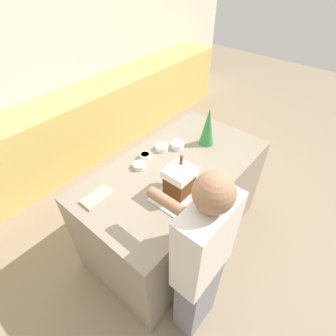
% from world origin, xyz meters
% --- Properties ---
extents(ground_plane, '(12.00, 12.00, 0.00)m').
position_xyz_m(ground_plane, '(0.00, 0.00, 0.00)').
color(ground_plane, gray).
extents(wall_back, '(8.00, 0.05, 2.60)m').
position_xyz_m(wall_back, '(0.00, 2.21, 1.30)').
color(wall_back, beige).
rests_on(wall_back, ground_plane).
extents(back_cabinet_block, '(6.00, 0.60, 0.92)m').
position_xyz_m(back_cabinet_block, '(0.00, 1.89, 0.46)').
color(back_cabinet_block, '#DBBC60').
rests_on(back_cabinet_block, ground_plane).
extents(kitchen_island, '(1.73, 0.94, 0.96)m').
position_xyz_m(kitchen_island, '(0.00, 0.00, 0.48)').
color(kitchen_island, gray).
rests_on(kitchen_island, ground_plane).
extents(baking_tray, '(0.45, 0.26, 0.01)m').
position_xyz_m(baking_tray, '(-0.21, -0.20, 0.96)').
color(baking_tray, '#B2B2BC').
rests_on(baking_tray, kitchen_island).
extents(gingerbread_house, '(0.21, 0.19, 0.30)m').
position_xyz_m(gingerbread_house, '(-0.21, -0.20, 1.08)').
color(gingerbread_house, '#5B2D14').
rests_on(gingerbread_house, baking_tray).
extents(decorative_tree, '(0.14, 0.14, 0.37)m').
position_xyz_m(decorative_tree, '(0.46, 0.00, 1.14)').
color(decorative_tree, '#33843D').
rests_on(decorative_tree, kitchen_island).
extents(candy_bowl_near_tray_left, '(0.11, 0.11, 0.04)m').
position_xyz_m(candy_bowl_near_tray_left, '(-0.20, 0.23, 0.98)').
color(candy_bowl_near_tray_left, silver).
rests_on(candy_bowl_near_tray_left, kitchen_island).
extents(candy_bowl_center_rear, '(0.12, 0.12, 0.05)m').
position_xyz_m(candy_bowl_center_rear, '(0.11, 0.25, 0.98)').
color(candy_bowl_center_rear, white).
rests_on(candy_bowl_center_rear, kitchen_island).
extents(candy_bowl_near_tray_right, '(0.09, 0.09, 0.04)m').
position_xyz_m(candy_bowl_near_tray_right, '(-0.08, 0.28, 0.98)').
color(candy_bowl_near_tray_right, white).
rests_on(candy_bowl_near_tray_right, kitchen_island).
extents(candy_bowl_front_corner, '(0.12, 0.12, 0.05)m').
position_xyz_m(candy_bowl_front_corner, '(0.23, 0.16, 0.99)').
color(candy_bowl_front_corner, white).
rests_on(candy_bowl_front_corner, kitchen_island).
extents(cookbook, '(0.23, 0.13, 0.02)m').
position_xyz_m(cookbook, '(-0.65, 0.23, 0.97)').
color(cookbook, '#CCB78C').
rests_on(cookbook, kitchen_island).
extents(mug, '(0.10, 0.10, 0.08)m').
position_xyz_m(mug, '(0.08, -0.38, 0.99)').
color(mug, '#B24238').
rests_on(mug, kitchen_island).
extents(person, '(0.43, 0.53, 1.63)m').
position_xyz_m(person, '(-0.53, -0.64, 0.84)').
color(person, slate).
rests_on(person, ground_plane).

